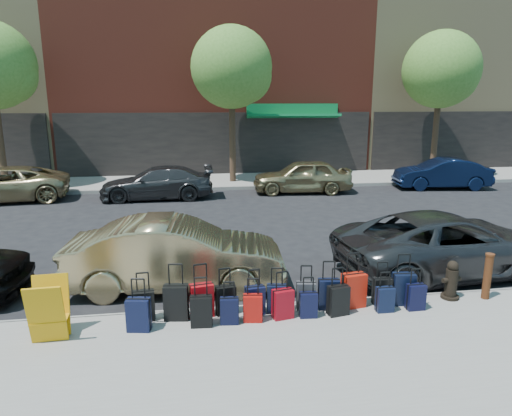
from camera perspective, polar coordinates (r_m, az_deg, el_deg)
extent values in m
plane|color=black|center=(13.35, -1.08, -4.30)|extent=(120.00, 120.00, 0.00)
cube|color=gray|center=(7.47, 5.65, -18.89)|extent=(60.00, 4.00, 0.15)
cube|color=gray|center=(23.02, -4.27, 3.39)|extent=(60.00, 4.00, 0.15)
cube|color=gray|center=(9.20, 2.56, -12.28)|extent=(60.00, 0.08, 0.15)
cube|color=gray|center=(21.04, -3.86, 2.45)|extent=(60.00, 0.08, 0.15)
cube|color=maroon|center=(31.23, -5.80, 24.30)|extent=(17.00, 12.00, 20.00)
cube|color=black|center=(24.73, -4.67, 7.88)|extent=(16.66, 0.15, 3.40)
cube|color=#0B6934|center=(24.87, 4.74, 11.37)|extent=(5.00, 0.91, 0.27)
cube|color=#0B6934|center=(25.15, 4.60, 12.20)|extent=(5.00, 0.10, 0.60)
cube|color=#9E8A60|center=(35.66, 22.80, 20.38)|extent=(15.00, 12.00, 18.00)
cube|color=black|center=(30.31, 27.41, 7.45)|extent=(14.70, 0.15, 3.40)
sphere|color=#437828|center=(23.47, -28.76, 14.45)|extent=(2.58, 2.58, 2.58)
cylinder|color=black|center=(22.27, -2.98, 9.49)|extent=(0.30, 0.30, 4.80)
sphere|color=#437828|center=(22.26, -3.08, 17.14)|extent=(3.80, 3.80, 3.80)
sphere|color=#437828|center=(22.31, -1.47, 16.17)|extent=(2.58, 2.58, 2.58)
cylinder|color=black|center=(25.50, 21.54, 9.09)|extent=(0.30, 0.30, 4.80)
sphere|color=#437828|center=(25.50, 22.13, 15.74)|extent=(3.80, 3.80, 3.80)
sphere|color=#437828|center=(25.78, 23.25, 14.76)|extent=(2.58, 2.58, 2.58)
cube|color=black|center=(8.66, -13.84, -11.77)|extent=(0.39, 0.23, 0.56)
cylinder|color=black|center=(8.43, -14.07, -8.02)|extent=(0.21, 0.04, 0.03)
cube|color=black|center=(8.57, -9.95, -11.54)|extent=(0.46, 0.29, 0.65)
cylinder|color=black|center=(8.30, -10.15, -7.12)|extent=(0.25, 0.06, 0.03)
cube|color=#A20A0F|center=(8.61, -6.79, -11.39)|extent=(0.45, 0.30, 0.62)
cylinder|color=black|center=(8.35, -6.91, -7.18)|extent=(0.23, 0.08, 0.03)
cube|color=black|center=(8.68, -3.81, -11.38)|extent=(0.39, 0.26, 0.55)
cylinder|color=black|center=(8.45, -3.87, -7.72)|extent=(0.21, 0.06, 0.03)
cube|color=black|center=(8.66, -0.13, -11.46)|extent=(0.38, 0.24, 0.54)
cylinder|color=black|center=(8.43, -0.13, -7.87)|extent=(0.20, 0.06, 0.03)
cube|color=black|center=(8.73, 2.59, -11.25)|extent=(0.39, 0.26, 0.54)
cylinder|color=black|center=(8.50, 2.63, -7.67)|extent=(0.20, 0.07, 0.03)
cube|color=#37373B|center=(8.90, 6.27, -10.83)|extent=(0.38, 0.25, 0.54)
cylinder|color=black|center=(8.67, 6.36, -7.32)|extent=(0.20, 0.06, 0.03)
cube|color=black|center=(8.96, 9.06, -10.58)|extent=(0.41, 0.26, 0.59)
cylinder|color=black|center=(8.72, 9.21, -6.76)|extent=(0.22, 0.06, 0.03)
cube|color=#B3190B|center=(9.10, 12.09, -10.04)|extent=(0.48, 0.31, 0.67)
cylinder|color=black|center=(8.84, 12.32, -5.72)|extent=(0.25, 0.07, 0.03)
cube|color=black|center=(9.38, 15.49, -9.97)|extent=(0.36, 0.21, 0.53)
cylinder|color=black|center=(9.17, 15.71, -6.66)|extent=(0.20, 0.04, 0.03)
cube|color=black|center=(9.47, 17.93, -9.59)|extent=(0.44, 0.27, 0.63)
cylinder|color=black|center=(9.23, 18.24, -5.67)|extent=(0.24, 0.05, 0.03)
cube|color=black|center=(8.33, -14.46, -12.79)|extent=(0.43, 0.29, 0.58)
cylinder|color=black|center=(8.08, -14.72, -8.76)|extent=(0.22, 0.07, 0.03)
cube|color=black|center=(8.28, -6.85, -12.69)|extent=(0.39, 0.24, 0.55)
cylinder|color=black|center=(8.04, -6.97, -8.82)|extent=(0.21, 0.05, 0.03)
cube|color=black|center=(8.34, -3.35, -12.71)|extent=(0.34, 0.22, 0.48)
cylinder|color=black|center=(8.13, -3.40, -9.39)|extent=(0.18, 0.05, 0.03)
cube|color=#A60F0A|center=(8.40, -0.40, -12.41)|extent=(0.36, 0.24, 0.50)
cylinder|color=black|center=(8.18, -0.41, -8.99)|extent=(0.19, 0.06, 0.03)
cube|color=maroon|center=(8.52, 3.37, -11.88)|extent=(0.41, 0.28, 0.55)
cylinder|color=black|center=(8.28, 3.43, -8.15)|extent=(0.21, 0.07, 0.03)
cube|color=black|center=(8.61, 6.56, -11.94)|extent=(0.33, 0.21, 0.47)
cylinder|color=black|center=(8.40, 6.65, -8.77)|extent=(0.18, 0.05, 0.03)
cube|color=black|center=(8.76, 10.23, -11.29)|extent=(0.42, 0.29, 0.56)
cylinder|color=black|center=(8.52, 10.40, -7.56)|extent=(0.22, 0.07, 0.03)
cube|color=black|center=(9.09, 15.82, -10.95)|extent=(0.32, 0.19, 0.48)
cylinder|color=black|center=(8.89, 16.03, -7.89)|extent=(0.18, 0.03, 0.03)
cube|color=black|center=(9.34, 19.33, -10.45)|extent=(0.34, 0.20, 0.50)
cylinder|color=black|center=(9.14, 19.60, -7.33)|extent=(0.19, 0.04, 0.03)
cylinder|color=black|center=(10.17, 23.05, -10.15)|extent=(0.36, 0.36, 0.06)
cylinder|color=black|center=(10.06, 23.21, -8.54)|extent=(0.24, 0.24, 0.55)
sphere|color=black|center=(9.94, 23.39, -6.68)|extent=(0.22, 0.22, 0.22)
cylinder|color=black|center=(10.04, 23.24, -8.23)|extent=(0.41, 0.15, 0.10)
cylinder|color=#38190C|center=(10.30, 26.96, -7.67)|extent=(0.15, 0.15, 0.92)
cylinder|color=#38190C|center=(10.16, 27.23, -5.23)|extent=(0.17, 0.17, 0.04)
cube|color=orange|center=(8.27, -24.78, -12.05)|extent=(0.59, 0.29, 1.04)
cube|color=orange|center=(8.61, -24.21, -11.00)|extent=(0.59, 0.29, 1.04)
cube|color=orange|center=(8.50, -24.38, -12.48)|extent=(0.60, 0.41, 0.02)
imported|color=tan|center=(10.12, -9.92, -5.76)|extent=(4.79, 1.97, 1.54)
imported|color=#363639|center=(11.73, 22.76, -4.12)|extent=(5.54, 3.01, 1.48)
imported|color=#97855C|center=(21.22, -29.11, 2.60)|extent=(5.34, 3.01, 1.41)
imported|color=#333336|center=(19.50, -12.29, 3.09)|extent=(4.64, 1.89, 1.35)
imported|color=#8F8057|center=(20.43, 5.79, 3.99)|extent=(4.50, 2.15, 1.48)
imported|color=#0C1835|center=(22.97, 22.22, 4.01)|extent=(4.44, 2.04, 1.41)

